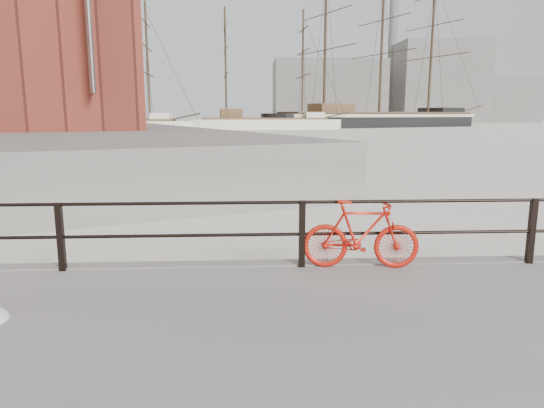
# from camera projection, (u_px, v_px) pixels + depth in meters

# --- Properties ---
(ground) EXTENTS (400.00, 400.00, 0.00)m
(ground) POSITION_uv_depth(u_px,v_px,m) (521.00, 281.00, 7.64)
(ground) COLOR white
(ground) RESTS_ON ground
(far_quay) EXTENTS (78.44, 148.07, 1.80)m
(far_quay) POSITION_uv_depth(u_px,v_px,m) (19.00, 125.00, 76.12)
(far_quay) COLOR gray
(far_quay) RESTS_ON ground
(guardrail) EXTENTS (28.00, 0.10, 1.00)m
(guardrail) POSITION_uv_depth(u_px,v_px,m) (532.00, 231.00, 7.34)
(guardrail) COLOR black
(guardrail) RESTS_ON promenade
(bicycle) EXTENTS (1.71, 0.41, 1.02)m
(bicycle) POSITION_uv_depth(u_px,v_px,m) (361.00, 234.00, 7.10)
(bicycle) COLOR red
(bicycle) RESTS_ON promenade
(barque_black) EXTENTS (60.48, 41.02, 32.87)m
(barque_black) POSITION_uv_depth(u_px,v_px,m) (378.00, 127.00, 97.31)
(barque_black) COLOR black
(barque_black) RESTS_ON ground
(schooner_mid) EXTENTS (30.12, 15.02, 20.91)m
(schooner_mid) POSITION_uv_depth(u_px,v_px,m) (265.00, 129.00, 84.11)
(schooner_mid) COLOR silver
(schooner_mid) RESTS_ON ground
(schooner_left) EXTENTS (26.85, 13.11, 19.83)m
(schooner_left) POSITION_uv_depth(u_px,v_px,m) (111.00, 131.00, 73.85)
(schooner_left) COLOR white
(schooner_left) RESTS_ON ground
(workboat_far) EXTENTS (10.84, 9.44, 7.00)m
(workboat_far) POSITION_uv_depth(u_px,v_px,m) (22.00, 140.00, 50.27)
(workboat_far) COLOR black
(workboat_far) RESTS_ON ground
(apartment_grey) EXTENTS (26.02, 22.15, 23.20)m
(apartment_grey) POSITION_uv_depth(u_px,v_px,m) (3.00, 51.00, 83.70)
(apartment_grey) COLOR #9B9B96
(apartment_grey) RESTS_ON far_quay
(apartment_brick) EXTENTS (27.87, 22.90, 21.20)m
(apartment_brick) POSITION_uv_depth(u_px,v_px,m) (11.00, 68.00, 104.38)
(apartment_brick) COLOR brown
(apartment_brick) RESTS_ON far_quay
(industrial_west) EXTENTS (32.00, 18.00, 18.00)m
(industrial_west) POSITION_uv_depth(u_px,v_px,m) (328.00, 92.00, 144.47)
(industrial_west) COLOR gray
(industrial_west) RESTS_ON ground
(industrial_mid) EXTENTS (26.00, 20.00, 24.00)m
(industrial_mid) POSITION_uv_depth(u_px,v_px,m) (437.00, 83.00, 150.62)
(industrial_mid) COLOR gray
(industrial_mid) RESTS_ON ground
(industrial_east) EXTENTS (20.00, 16.00, 14.00)m
(industrial_east) POSITION_uv_depth(u_px,v_px,m) (499.00, 100.00, 157.62)
(industrial_east) COLOR gray
(industrial_east) RESTS_ON ground
(smokestack) EXTENTS (2.80, 2.80, 44.00)m
(smokestack) POSITION_uv_depth(u_px,v_px,m) (392.00, 52.00, 153.04)
(smokestack) COLOR gray
(smokestack) RESTS_ON ground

